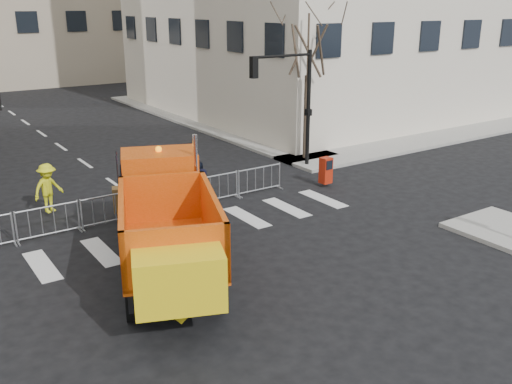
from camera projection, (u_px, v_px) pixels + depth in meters
ground at (281, 298)px, 14.94m from camera, size 120.00×120.00×0.00m
sidewalk_back at (148, 205)px, 21.61m from camera, size 64.00×5.00×0.15m
traffic_light_right at (308, 110)px, 26.08m from camera, size 0.18×0.18×5.40m
crowd_barriers at (138, 203)px, 20.35m from camera, size 12.60×0.60×1.10m
street_tree at (307, 83)px, 26.90m from camera, size 3.00×3.00×7.50m
plow_truck at (166, 220)px, 15.79m from camera, size 5.83×9.85×3.72m
cop_a at (202, 192)px, 20.45m from camera, size 0.66×0.45×1.79m
cop_b at (198, 187)px, 20.86m from camera, size 0.99×0.81×1.91m
cop_c at (133, 203)px, 19.57m from camera, size 1.03×0.89×1.66m
worker at (48, 188)px, 20.42m from camera, size 1.33×1.05×1.80m
newspaper_box at (326, 170)px, 23.85m from camera, size 0.47×0.43×1.10m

